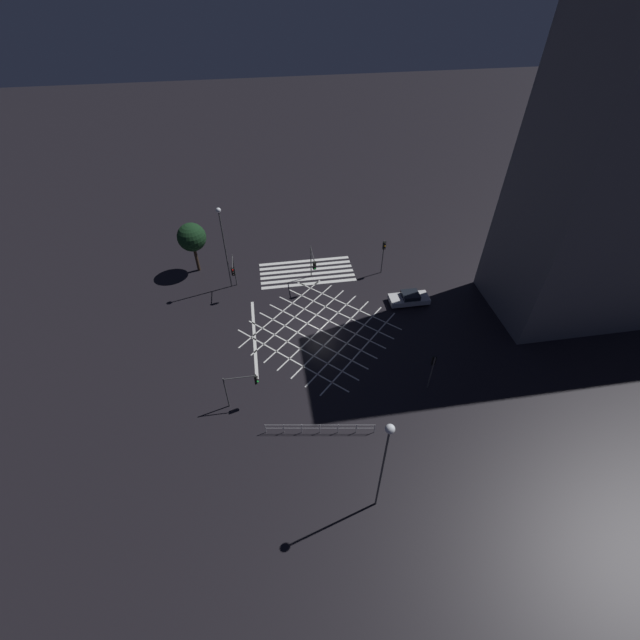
{
  "coord_description": "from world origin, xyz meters",
  "views": [
    {
      "loc": [
        4.79,
        30.35,
        29.39
      ],
      "look_at": [
        0.0,
        0.0,
        1.32
      ],
      "focal_mm": 24.0,
      "sensor_mm": 36.0,
      "label": 1
    }
  ],
  "objects_px": {
    "traffic_light_sw_cross": "(384,251)",
    "traffic_light_median_south": "(313,262)",
    "traffic_light_ne_main": "(243,384)",
    "street_lamp_west": "(386,451)",
    "street_lamp_east": "(223,235)",
    "traffic_light_nw_cross": "(432,366)",
    "traffic_light_se_cross": "(234,270)",
    "waiting_car": "(409,298)",
    "street_tree_near": "(192,237)"
  },
  "relations": [
    {
      "from": "street_lamp_east",
      "to": "traffic_light_ne_main",
      "type": "bearing_deg",
      "value": 94.15
    },
    {
      "from": "traffic_light_nw_cross",
      "to": "traffic_light_se_cross",
      "type": "distance_m",
      "value": 22.67
    },
    {
      "from": "traffic_light_se_cross",
      "to": "waiting_car",
      "type": "distance_m",
      "value": 18.81
    },
    {
      "from": "traffic_light_ne_main",
      "to": "street_lamp_west",
      "type": "height_order",
      "value": "street_lamp_west"
    },
    {
      "from": "waiting_car",
      "to": "traffic_light_median_south",
      "type": "bearing_deg",
      "value": -25.87
    },
    {
      "from": "street_tree_near",
      "to": "traffic_light_sw_cross",
      "type": "bearing_deg",
      "value": 169.51
    },
    {
      "from": "traffic_light_median_south",
      "to": "street_tree_near",
      "type": "distance_m",
      "value": 13.74
    },
    {
      "from": "street_lamp_west",
      "to": "street_tree_near",
      "type": "distance_m",
      "value": 33.03
    },
    {
      "from": "street_lamp_east",
      "to": "waiting_car",
      "type": "height_order",
      "value": "street_lamp_east"
    },
    {
      "from": "traffic_light_sw_cross",
      "to": "street_tree_near",
      "type": "distance_m",
      "value": 21.29
    },
    {
      "from": "traffic_light_nw_cross",
      "to": "traffic_light_se_cross",
      "type": "height_order",
      "value": "traffic_light_se_cross"
    },
    {
      "from": "street_lamp_east",
      "to": "street_lamp_west",
      "type": "relative_size",
      "value": 1.01
    },
    {
      "from": "traffic_light_ne_main",
      "to": "traffic_light_nw_cross",
      "type": "bearing_deg",
      "value": -2.24
    },
    {
      "from": "traffic_light_se_cross",
      "to": "traffic_light_median_south",
      "type": "bearing_deg",
      "value": 89.86
    },
    {
      "from": "traffic_light_se_cross",
      "to": "street_lamp_west",
      "type": "bearing_deg",
      "value": 19.93
    },
    {
      "from": "traffic_light_sw_cross",
      "to": "traffic_light_nw_cross",
      "type": "xyz_separation_m",
      "value": [
        0.41,
        16.87,
        -0.28
      ]
    },
    {
      "from": "street_lamp_east",
      "to": "street_tree_near",
      "type": "bearing_deg",
      "value": -44.79
    },
    {
      "from": "traffic_light_se_cross",
      "to": "waiting_car",
      "type": "xyz_separation_m",
      "value": [
        -18.06,
        4.68,
        -2.37
      ]
    },
    {
      "from": "traffic_light_se_cross",
      "to": "street_lamp_west",
      "type": "height_order",
      "value": "street_lamp_west"
    },
    {
      "from": "street_lamp_east",
      "to": "street_lamp_west",
      "type": "bearing_deg",
      "value": 110.26
    },
    {
      "from": "traffic_light_sw_cross",
      "to": "traffic_light_ne_main",
      "type": "relative_size",
      "value": 1.18
    },
    {
      "from": "waiting_car",
      "to": "traffic_light_se_cross",
      "type": "bearing_deg",
      "value": -14.52
    },
    {
      "from": "street_lamp_west",
      "to": "traffic_light_nw_cross",
      "type": "bearing_deg",
      "value": -126.99
    },
    {
      "from": "traffic_light_sw_cross",
      "to": "traffic_light_nw_cross",
      "type": "distance_m",
      "value": 16.88
    },
    {
      "from": "street_lamp_west",
      "to": "waiting_car",
      "type": "bearing_deg",
      "value": -113.47
    },
    {
      "from": "traffic_light_median_south",
      "to": "street_lamp_west",
      "type": "height_order",
      "value": "street_lamp_west"
    },
    {
      "from": "traffic_light_nw_cross",
      "to": "traffic_light_se_cross",
      "type": "xyz_separation_m",
      "value": [
        16.16,
        -15.9,
        0.22
      ]
    },
    {
      "from": "traffic_light_sw_cross",
      "to": "street_lamp_east",
      "type": "distance_m",
      "value": 17.52
    },
    {
      "from": "traffic_light_median_south",
      "to": "traffic_light_se_cross",
      "type": "bearing_deg",
      "value": -90.14
    },
    {
      "from": "traffic_light_ne_main",
      "to": "street_lamp_east",
      "type": "xyz_separation_m",
      "value": [
        1.19,
        -16.42,
        3.94
      ]
    },
    {
      "from": "traffic_light_nw_cross",
      "to": "traffic_light_ne_main",
      "type": "relative_size",
      "value": 1.07
    },
    {
      "from": "traffic_light_nw_cross",
      "to": "waiting_car",
      "type": "bearing_deg",
      "value": -9.61
    },
    {
      "from": "traffic_light_nw_cross",
      "to": "street_lamp_west",
      "type": "distance_m",
      "value": 12.39
    },
    {
      "from": "traffic_light_se_cross",
      "to": "street_tree_near",
      "type": "bearing_deg",
      "value": -138.21
    },
    {
      "from": "traffic_light_median_south",
      "to": "traffic_light_ne_main",
      "type": "distance_m",
      "value": 17.18
    },
    {
      "from": "traffic_light_sw_cross",
      "to": "traffic_light_median_south",
      "type": "relative_size",
      "value": 1.04
    },
    {
      "from": "traffic_light_median_south",
      "to": "street_lamp_east",
      "type": "bearing_deg",
      "value": -97.23
    },
    {
      "from": "traffic_light_se_cross",
      "to": "traffic_light_ne_main",
      "type": "height_order",
      "value": "traffic_light_se_cross"
    },
    {
      "from": "traffic_light_sw_cross",
      "to": "traffic_light_ne_main",
      "type": "bearing_deg",
      "value": -44.46
    },
    {
      "from": "traffic_light_median_south",
      "to": "street_tree_near",
      "type": "height_order",
      "value": "street_tree_near"
    },
    {
      "from": "traffic_light_median_south",
      "to": "waiting_car",
      "type": "xyz_separation_m",
      "value": [
        -9.61,
        4.66,
        -2.43
      ]
    },
    {
      "from": "traffic_light_sw_cross",
      "to": "street_tree_near",
      "type": "xyz_separation_m",
      "value": [
        20.89,
        -3.87,
        1.37
      ]
    },
    {
      "from": "traffic_light_ne_main",
      "to": "waiting_car",
      "type": "distance_m",
      "value": 20.53
    },
    {
      "from": "traffic_light_ne_main",
      "to": "street_tree_near",
      "type": "xyz_separation_m",
      "value": [
        4.93,
        -20.13,
        1.76
      ]
    },
    {
      "from": "traffic_light_nw_cross",
      "to": "traffic_light_median_south",
      "type": "height_order",
      "value": "traffic_light_median_south"
    },
    {
      "from": "traffic_light_median_south",
      "to": "street_tree_near",
      "type": "xyz_separation_m",
      "value": [
        12.78,
        -4.86,
        1.38
      ]
    },
    {
      "from": "traffic_light_median_south",
      "to": "traffic_light_nw_cross",
      "type": "bearing_deg",
      "value": 25.88
    },
    {
      "from": "traffic_light_sw_cross",
      "to": "street_lamp_west",
      "type": "xyz_separation_m",
      "value": [
        7.42,
        26.19,
        3.9
      ]
    },
    {
      "from": "street_lamp_west",
      "to": "street_lamp_east",
      "type": "bearing_deg",
      "value": -69.74
    },
    {
      "from": "street_lamp_east",
      "to": "street_lamp_west",
      "type": "distance_m",
      "value": 28.08
    }
  ]
}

